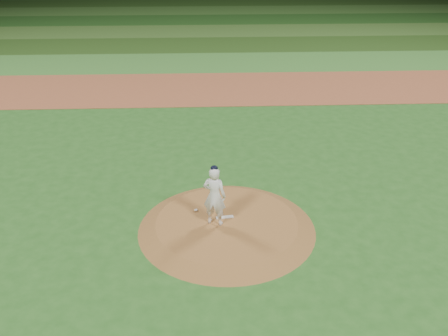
% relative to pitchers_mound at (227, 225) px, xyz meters
% --- Properties ---
extents(ground, '(120.00, 120.00, 0.00)m').
position_rel_pitchers_mound_xyz_m(ground, '(0.00, 0.00, -0.12)').
color(ground, '#265C1E').
rests_on(ground, ground).
extents(infield_dirt_band, '(70.00, 6.00, 0.02)m').
position_rel_pitchers_mound_xyz_m(infield_dirt_band, '(0.00, 14.00, -0.12)').
color(infield_dirt_band, '#97502F').
rests_on(infield_dirt_band, ground).
extents(outfield_stripe_0, '(70.00, 5.00, 0.02)m').
position_rel_pitchers_mound_xyz_m(outfield_stripe_0, '(0.00, 19.50, -0.12)').
color(outfield_stripe_0, '#38792C').
rests_on(outfield_stripe_0, ground).
extents(outfield_stripe_1, '(70.00, 5.00, 0.02)m').
position_rel_pitchers_mound_xyz_m(outfield_stripe_1, '(0.00, 24.50, -0.12)').
color(outfield_stripe_1, '#244716').
rests_on(outfield_stripe_1, ground).
extents(outfield_stripe_2, '(70.00, 5.00, 0.02)m').
position_rel_pitchers_mound_xyz_m(outfield_stripe_2, '(0.00, 29.50, -0.12)').
color(outfield_stripe_2, '#396524').
rests_on(outfield_stripe_2, ground).
extents(outfield_stripe_3, '(70.00, 5.00, 0.02)m').
position_rel_pitchers_mound_xyz_m(outfield_stripe_3, '(0.00, 34.50, -0.12)').
color(outfield_stripe_3, '#1D4817').
rests_on(outfield_stripe_3, ground).
extents(outfield_stripe_4, '(70.00, 5.00, 0.02)m').
position_rel_pitchers_mound_xyz_m(outfield_stripe_4, '(0.00, 39.50, -0.12)').
color(outfield_stripe_4, '#336324').
rests_on(outfield_stripe_4, ground).
extents(outfield_stripe_5, '(70.00, 5.00, 0.02)m').
position_rel_pitchers_mound_xyz_m(outfield_stripe_5, '(0.00, 44.50, -0.12)').
color(outfield_stripe_5, '#224716').
rests_on(outfield_stripe_5, ground).
extents(pitchers_mound, '(5.50, 5.50, 0.25)m').
position_rel_pitchers_mound_xyz_m(pitchers_mound, '(0.00, 0.00, 0.00)').
color(pitchers_mound, brown).
rests_on(pitchers_mound, ground).
extents(pitching_rubber, '(0.56, 0.21, 0.03)m').
position_rel_pitchers_mound_xyz_m(pitching_rubber, '(-0.05, 0.24, 0.14)').
color(pitching_rubber, white).
rests_on(pitching_rubber, pitchers_mound).
extents(rosin_bag, '(0.12, 0.12, 0.07)m').
position_rel_pitchers_mound_xyz_m(rosin_bag, '(-0.96, 0.67, 0.16)').
color(rosin_bag, silver).
rests_on(rosin_bag, pitchers_mound).
extents(pitcher_on_mound, '(0.81, 0.66, 1.98)m').
position_rel_pitchers_mound_xyz_m(pitcher_on_mound, '(-0.37, -0.06, 1.10)').
color(pitcher_on_mound, white).
rests_on(pitcher_on_mound, pitchers_mound).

